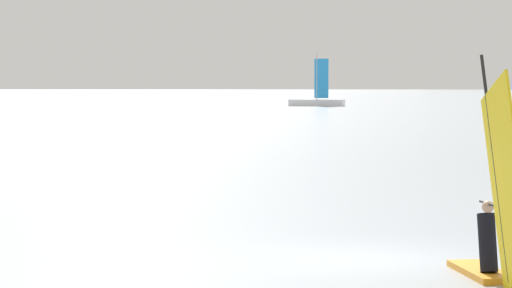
% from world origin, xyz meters
% --- Properties ---
extents(ground_plane, '(4000.00, 4000.00, 0.00)m').
position_xyz_m(ground_plane, '(0.00, 0.00, 0.00)').
color(ground_plane, '#9EA8B2').
extents(windsurfer, '(1.30, 3.74, 4.18)m').
position_xyz_m(windsurfer, '(2.19, -2.22, 1.04)').
color(windsurfer, orange).
rests_on(windsurfer, ground_plane).
extents(small_sailboat, '(9.47, 3.98, 8.93)m').
position_xyz_m(small_sailboat, '(-15.45, 169.11, 0.79)').
color(small_sailboat, white).
rests_on(small_sailboat, ground_plane).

